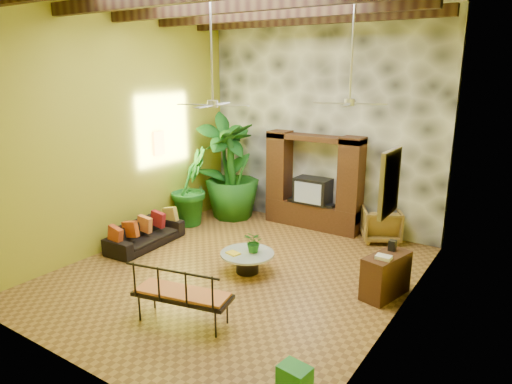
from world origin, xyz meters
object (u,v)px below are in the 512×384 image
Objects in this scene: entertainment_center at (313,189)px; wicker_armchair at (381,224)px; coffee_table at (247,260)px; green_bin at (295,378)px; tall_plant_c at (232,171)px; ceiling_fan_back at (350,91)px; iron_bench at (179,292)px; ceiling_fan_front at (212,92)px; tall_plant_b at (190,186)px; sofa at (145,234)px; tall_plant_a at (225,166)px; side_console at (386,275)px.

entertainment_center is 2.88× the size of wicker_armchair.
coffee_table reaches higher than green_bin.
ceiling_fan_back is at bearing -21.85° from tall_plant_c.
ceiling_fan_back is at bearing 55.98° from iron_bench.
ceiling_fan_front is 4.04m from tall_plant_b.
entertainment_center reaches higher than wicker_armchair.
iron_bench is 2.23m from green_bin.
wicker_armchair is at bearing 7.05° from tall_plant_c.
sofa is 2.64m from coffee_table.
tall_plant_c is at bearing 60.73° from tall_plant_b.
ceiling_fan_back is 1.16× the size of iron_bench.
coffee_table is at bearing 54.47° from ceiling_fan_front.
tall_plant_c is (-2.09, -0.46, 0.27)m from entertainment_center.
ceiling_fan_back reaches higher than tall_plant_a.
tall_plant_a is at bearing 171.88° from side_console.
tall_plant_a is at bearing 124.35° from ceiling_fan_front.
sofa is 1.83m from tall_plant_b.
sofa is 5.18m from side_console.
wicker_armchair is at bearing 62.52° from iron_bench.
tall_plant_b is 5.13× the size of green_bin.
tall_plant_b reaches higher than iron_bench.
entertainment_center is at bearing 92.89° from coffee_table.
iron_bench is (-1.26, -3.19, -2.86)m from ceiling_fan_back.
side_console is (0.93, -2.53, -0.00)m from wicker_armchair.
side_console is at bearing -28.72° from ceiling_fan_back.
side_console is (5.30, -1.05, -0.58)m from tall_plant_b.
wicker_armchair reaches higher than side_console.
tall_plant_a reaches higher than tall_plant_b.
ceiling_fan_front is at bearing -58.47° from tall_plant_c.
iron_bench is at bearing -71.22° from ceiling_fan_front.
tall_plant_a is 5.45m from side_console.
green_bin is at bearing -75.49° from ceiling_fan_back.
tall_plant_c is at bearing -21.56° from wicker_armchair.
tall_plant_a is 1.41× the size of tall_plant_b.
ceiling_fan_back is 3.26m from side_console.
tall_plant_c is at bearing 132.55° from green_bin.
entertainment_center is 1.29× the size of ceiling_fan_front.
iron_bench reaches higher than green_bin.
wicker_armchair is at bearing 18.63° from tall_plant_b.
side_console is at bearing 87.40° from green_bin.
wicker_armchair is (1.72, 0.01, -0.59)m from entertainment_center.
ceiling_fan_front reaches higher than sofa.
tall_plant_a reaches higher than sofa.
sofa is (-2.49, -3.15, -0.70)m from entertainment_center.
ceiling_fan_front is at bearing 33.02° from wicker_armchair.
coffee_table is (2.45, -2.58, -1.10)m from tall_plant_a.
entertainment_center is at bearing -28.16° from wicker_armchair.
ceiling_fan_front is 3.20m from coffee_table.
iron_bench is (2.99, -3.67, -0.42)m from tall_plant_b.
ceiling_fan_front is at bearing -145.87° from side_console.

